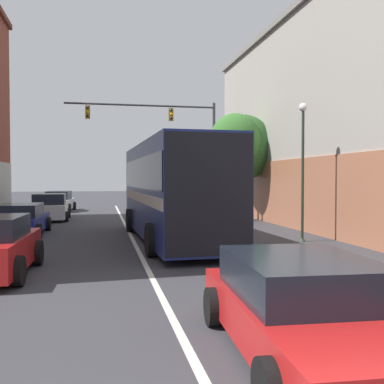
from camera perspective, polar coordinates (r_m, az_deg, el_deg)
name	(u,v)px	position (r m, az deg, el deg)	size (l,w,h in m)	color
lane_center_line	(132,239)	(17.29, -7.57, -5.94)	(0.14, 42.41, 0.01)	silver
bus	(172,187)	(16.55, -2.55, 0.65)	(3.04, 10.38, 3.56)	navy
hatchback_foreground	(305,309)	(6.25, 14.17, -14.19)	(2.31, 4.55, 1.26)	red
parked_car_left_mid	(20,220)	(19.56, -21.05, -3.36)	(2.12, 4.57, 1.28)	navy
parked_car_left_far	(50,208)	(26.06, -17.59, -1.91)	(2.15, 4.09, 1.47)	silver
parked_car_left_distant	(59,202)	(32.95, -16.49, -1.19)	(2.13, 4.27, 1.42)	silver
traffic_signal_gantry	(172,132)	(28.78, -2.55, 7.58)	(9.47, 0.36, 7.19)	#333338
street_lamp	(303,164)	(16.82, 13.89, 3.51)	(0.31, 0.31, 5.04)	#233323
street_tree_near	(235,142)	(24.13, 5.50, 6.30)	(2.77, 2.49, 5.77)	brown
street_tree_far	(244,148)	(24.99, 6.60, 5.61)	(3.27, 2.94, 5.81)	#3D2D1E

